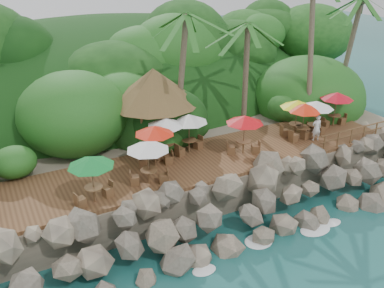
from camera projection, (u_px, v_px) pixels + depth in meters
ground at (249, 254)px, 20.63m from camera, size 140.00×140.00×0.00m
land_base at (132, 124)px, 33.09m from camera, size 32.00×25.20×2.10m
jungle_hill at (105, 108)px, 39.57m from camera, size 44.80×28.00×15.40m
seawall at (228, 213)px, 21.76m from camera, size 29.00×4.00×2.30m
terrace at (192, 163)px, 24.55m from camera, size 26.00×5.00×0.20m
jungle_foliage at (138, 141)px, 32.72m from camera, size 44.00×16.00×12.00m
foam_line at (246, 250)px, 20.86m from camera, size 25.20×0.80×0.06m
palapa at (154, 86)px, 26.01m from camera, size 5.64×5.64×4.60m
dining_clusters at (197, 129)px, 23.74m from camera, size 25.13×5.16×2.40m
railing at (358, 133)px, 26.78m from camera, size 6.10×0.10×1.00m
waiter at (316, 128)px, 26.87m from camera, size 0.70×0.55×1.71m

